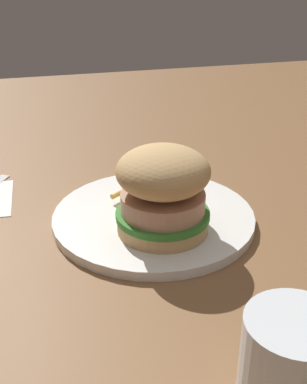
{
  "coord_description": "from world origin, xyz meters",
  "views": [
    {
      "loc": [
        0.16,
        0.53,
        0.32
      ],
      "look_at": [
        0.02,
        -0.01,
        0.04
      ],
      "focal_mm": 47.61,
      "sensor_mm": 36.0,
      "label": 1
    }
  ],
  "objects_px": {
    "plate": "(154,218)",
    "sandwich": "(163,190)",
    "fries_pile": "(146,189)",
    "drink_glass": "(283,380)"
  },
  "relations": [
    {
      "from": "plate",
      "to": "sandwich",
      "type": "relative_size",
      "value": 2.29
    },
    {
      "from": "fries_pile",
      "to": "drink_glass",
      "type": "height_order",
      "value": "drink_glass"
    },
    {
      "from": "fries_pile",
      "to": "drink_glass",
      "type": "bearing_deg",
      "value": 91.47
    },
    {
      "from": "drink_glass",
      "to": "sandwich",
      "type": "bearing_deg",
      "value": -87.09
    },
    {
      "from": "plate",
      "to": "drink_glass",
      "type": "relative_size",
      "value": 2.64
    },
    {
      "from": "plate",
      "to": "sandwich",
      "type": "distance_m",
      "value": 0.07
    },
    {
      "from": "sandwich",
      "to": "drink_glass",
      "type": "height_order",
      "value": "sandwich"
    },
    {
      "from": "plate",
      "to": "drink_glass",
      "type": "bearing_deg",
      "value": 92.67
    },
    {
      "from": "sandwich",
      "to": "drink_glass",
      "type": "relative_size",
      "value": 1.15
    },
    {
      "from": "fries_pile",
      "to": "plate",
      "type": "bearing_deg",
      "value": 85.41
    }
  ]
}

